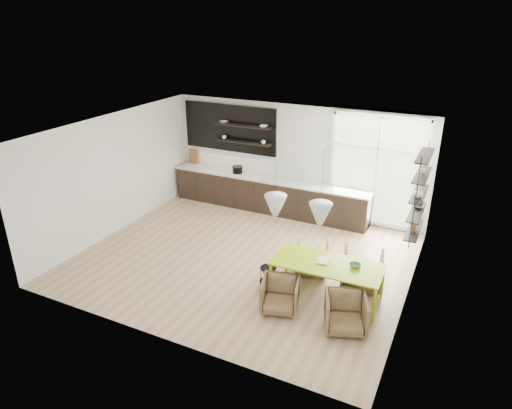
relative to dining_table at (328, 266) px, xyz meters
name	(u,v)px	position (x,y,z in m)	size (l,w,h in m)	color
room	(289,185)	(-1.52, 1.75, 0.77)	(7.02, 6.01, 2.91)	tan
kitchen_run	(266,189)	(-2.79, 3.35, -0.10)	(5.54, 0.69, 2.75)	black
right_shelving	(419,197)	(1.26, 1.83, 0.96)	(0.26, 1.22, 1.90)	black
dining_table	(328,266)	(0.00, 0.00, 0.00)	(2.06, 0.96, 0.75)	#A1CB0D
armchair_back_left	(312,258)	(-0.57, 0.80, -0.39)	(0.66, 0.68, 0.62)	brown
armchair_back_right	(362,270)	(0.51, 0.71, -0.33)	(0.77, 0.79, 0.72)	brown
armchair_front_left	(280,295)	(-0.64, -0.73, -0.38)	(0.67, 0.68, 0.62)	brown
armchair_front_right	(345,313)	(0.58, -0.76, -0.37)	(0.69, 0.71, 0.65)	brown
wire_stool	(268,274)	(-1.15, -0.14, -0.41)	(0.35, 0.35, 0.44)	black
table_book	(317,259)	(-0.22, 0.04, 0.06)	(0.22, 0.29, 0.03)	white
table_bowl	(355,266)	(0.49, 0.10, 0.08)	(0.21, 0.21, 0.07)	#4A7347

